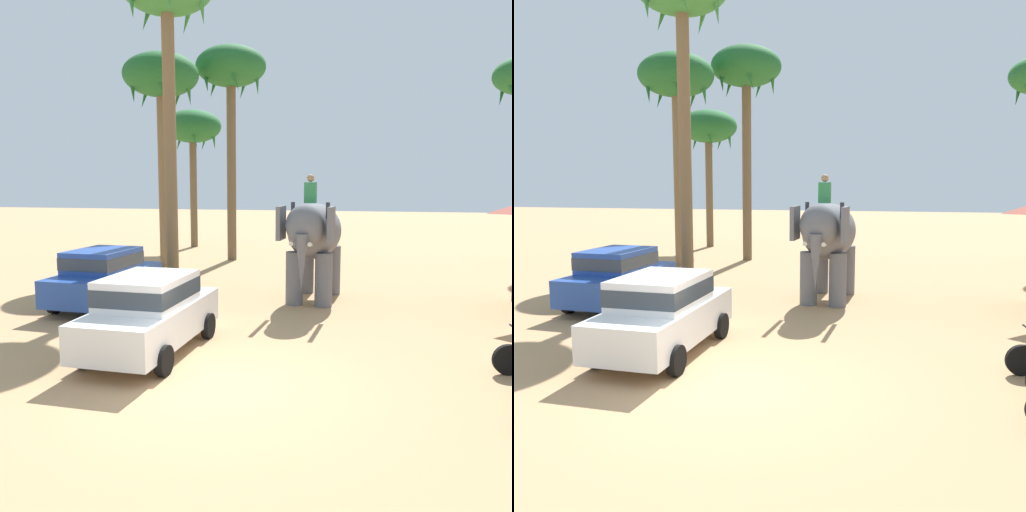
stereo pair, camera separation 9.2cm
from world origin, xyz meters
TOP-DOWN VIEW (x-y plane):
  - ground_plane at (0.00, 0.00)m, footprint 120.00×120.00m
  - car_sedan_foreground at (-1.97, 1.55)m, footprint 1.97×4.15m
  - car_parked_far_side at (-5.10, 5.36)m, footprint 2.05×4.19m
  - elephant_with_mahout at (0.86, 7.40)m, footprint 1.80×3.92m
  - palm_tree_behind_elephant at (-7.33, 19.91)m, footprint 3.20×3.20m
  - palm_tree_near_hut at (-3.86, 15.30)m, footprint 3.20×3.20m
  - palm_tree_left_of_road at (-6.25, 12.87)m, footprint 3.20×3.20m
  - palm_tree_far_back at (-4.36, 8.98)m, footprint 3.20×3.20m

SIDE VIEW (x-z plane):
  - ground_plane at x=0.00m, z-range 0.00..0.00m
  - car_sedan_foreground at x=-1.97m, z-range 0.08..1.78m
  - car_parked_far_side at x=-5.10m, z-range 0.08..1.78m
  - elephant_with_mahout at x=0.86m, z-range 0.05..3.93m
  - palm_tree_behind_elephant at x=-7.33m, z-range 2.72..10.35m
  - palm_tree_left_of_road at x=-6.25m, z-range 3.31..12.34m
  - palm_tree_near_hut at x=-3.86m, z-range 3.62..13.37m
  - palm_tree_far_back at x=-4.36m, z-range 4.15..15.24m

